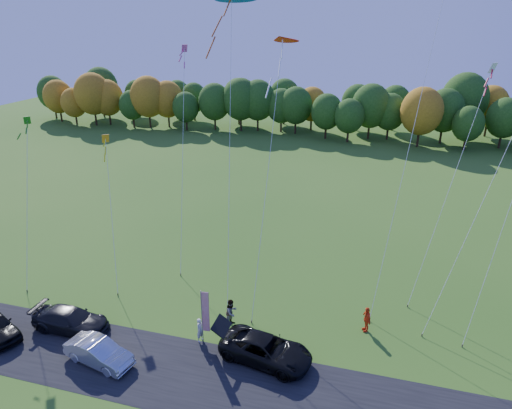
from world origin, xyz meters
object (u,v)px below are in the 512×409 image
(black_suv, at_px, (266,350))
(person_east, at_px, (367,319))
(feather_flag, at_px, (205,311))
(silver_sedan, at_px, (99,352))

(black_suv, xyz_separation_m, person_east, (5.70, 4.56, 0.12))
(black_suv, height_order, feather_flag, feather_flag)
(black_suv, relative_size, person_east, 3.12)
(black_suv, xyz_separation_m, silver_sedan, (-9.66, -2.91, -0.05))
(black_suv, relative_size, silver_sedan, 1.27)
(person_east, bearing_deg, feather_flag, -93.35)
(black_suv, distance_m, person_east, 7.30)
(black_suv, height_order, person_east, person_east)
(silver_sedan, xyz_separation_m, feather_flag, (5.52, 3.50, 1.62))
(silver_sedan, distance_m, person_east, 17.08)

